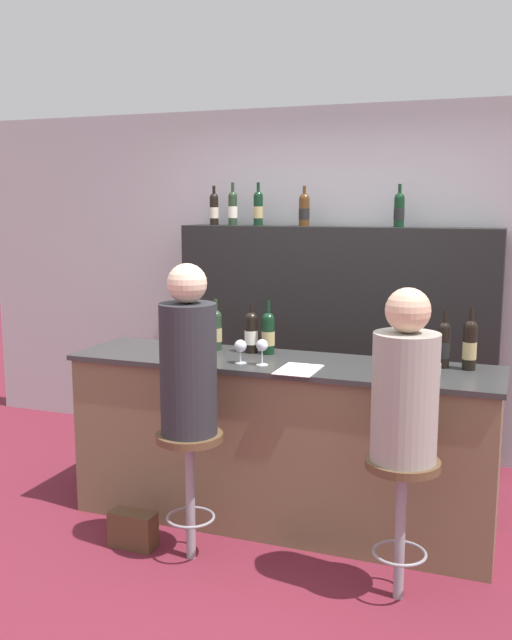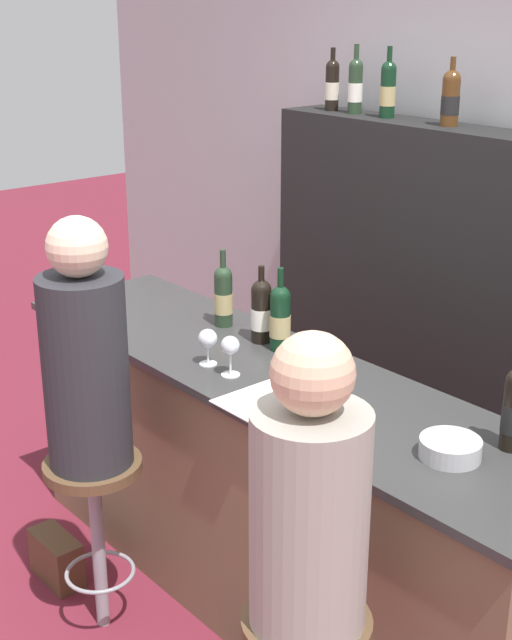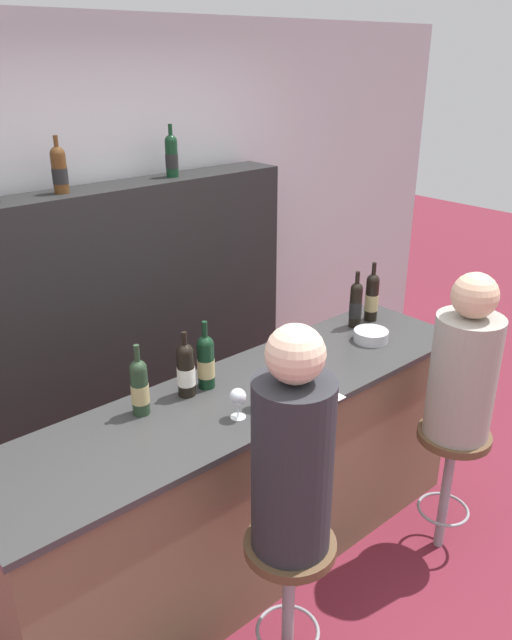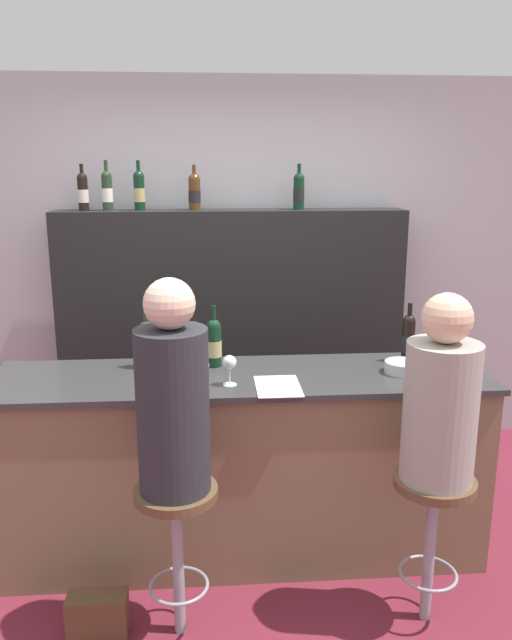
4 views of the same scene
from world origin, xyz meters
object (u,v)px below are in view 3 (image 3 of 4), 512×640
wine_glass_0 (238,398)px  wine_glass_1 (261,385)px  wine_bottle_backbar_4 (172,155)px  guest_seated_right (464,367)px  wine_bottle_counter_1 (186,369)px  bar_stool_left (289,573)px  wine_bottle_backbar_3 (59,169)px  wine_bottle_counter_2 (206,361)px  wine_bottle_counter_4 (372,297)px  wine_bottle_counter_0 (140,386)px  wine_bottle_counter_3 (356,304)px  metal_bowl (371,336)px  bar_stool_right (450,459)px  guest_seated_left (293,453)px

wine_glass_0 → wine_glass_1: size_ratio=0.92×
wine_bottle_backbar_4 → guest_seated_right: size_ratio=0.36×
wine_bottle_counter_1 → bar_stool_left: (-0.07, -0.74, -0.58)m
wine_bottle_backbar_3 → wine_glass_0: size_ratio=2.12×
wine_bottle_counter_1 → wine_bottle_counter_2: (0.11, -0.00, 0.00)m
wine_bottle_counter_4 → guest_seated_right: 0.77m
wine_glass_1 → wine_bottle_backbar_4: bearing=69.3°
wine_bottle_counter_4 → wine_bottle_counter_0: bearing=180.0°
wine_bottle_counter_3 → wine_glass_0: wine_bottle_counter_3 is taller
wine_glass_1 → wine_bottle_counter_2: bearing=103.3°
wine_bottle_counter_3 → metal_bowl: (-0.08, -0.18, -0.10)m
wine_bottle_counter_0 → bar_stool_right: wine_bottle_counter_0 is taller
wine_bottle_counter_2 → wine_glass_0: size_ratio=2.37×
wine_bottle_backbar_3 → bar_stool_right: size_ratio=0.41×
wine_bottle_backbar_4 → wine_bottle_counter_3: bearing=-67.3°
wine_bottle_backbar_4 → bar_stool_left: size_ratio=0.42×
wine_bottle_counter_0 → wine_bottle_backbar_3: wine_bottle_backbar_3 is taller
wine_bottle_counter_4 → guest_seated_left: (-1.34, -0.74, -0.03)m
wine_glass_1 → bar_stool_left: size_ratio=0.21×
wine_bottle_counter_2 → wine_bottle_counter_3: wine_bottle_counter_2 is taller
wine_bottle_counter_3 → bar_stool_right: 0.94m
wine_bottle_counter_4 → wine_bottle_backbar_4: 1.41m
wine_bottle_counter_3 → guest_seated_right: (-0.09, -0.74, -0.06)m
wine_bottle_backbar_3 → wine_bottle_counter_0: bearing=-102.7°
wine_bottle_backbar_4 → wine_glass_0: wine_bottle_backbar_4 is taller
metal_bowl → guest_seated_right: (-0.01, -0.55, 0.04)m
bar_stool_left → guest_seated_left: 0.56m
wine_bottle_counter_3 → bar_stool_left: (-1.20, -0.74, -0.58)m
wine_bottle_counter_2 → wine_bottle_backbar_4: (0.58, 1.06, 0.73)m
wine_glass_1 → metal_bowl: (0.88, 0.12, -0.08)m
wine_bottle_counter_3 → wine_bottle_counter_4: (0.14, -0.00, 0.01)m
wine_bottle_counter_4 → bar_stool_right: bearing=-107.3°
wine_bottle_counter_3 → bar_stool_left: size_ratio=0.46×
wine_bottle_counter_2 → bar_stool_left: (-0.17, -0.74, -0.58)m
wine_glass_0 → bar_stool_right: size_ratio=0.19×
bar_stool_right → metal_bowl: bearing=88.9°
metal_bowl → wine_bottle_counter_4: bearing=39.7°
wine_bottle_counter_0 → wine_bottle_counter_4: bearing=-0.0°
wine_glass_1 → wine_bottle_counter_0: bearing=144.4°
wine_bottle_backbar_3 → wine_bottle_backbar_4: bearing=0.0°
wine_bottle_counter_4 → wine_glass_0: (-1.23, -0.30, -0.04)m
wine_bottle_counter_3 → wine_bottle_counter_4: bearing=-0.0°
wine_bottle_counter_0 → guest_seated_right: guest_seated_right is taller
metal_bowl → bar_stool_right: bearing=-91.1°
wine_bottle_counter_1 → bar_stool_left: bearing=-95.1°
wine_bottle_counter_4 → wine_glass_1: bearing=-164.8°
wine_bottle_counter_0 → wine_glass_0: bearing=-46.3°
wine_bottle_counter_2 → guest_seated_right: (0.94, -0.74, -0.06)m
wine_bottle_backbar_4 → wine_glass_1: (-0.51, -1.36, -0.75)m
wine_bottle_backbar_3 → wine_glass_0: wine_bottle_backbar_3 is taller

